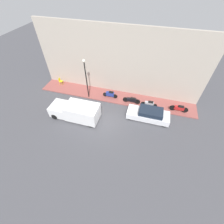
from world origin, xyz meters
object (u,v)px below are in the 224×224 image
object	(u,v)px
motorcycle_red	(179,108)
scooter_silver	(149,104)
parked_car	(149,114)
motorcycle_black	(132,100)
streetlamp	(86,74)
delivery_van	(76,111)
motorcycle_blue	(110,94)
cafe_chair	(60,81)

from	to	relation	value
motorcycle_red	scooter_silver	world-z (taller)	scooter_silver
parked_car	motorcycle_black	bearing A→B (deg)	49.47
motorcycle_black	streetlamp	world-z (taller)	streetlamp
delivery_van	motorcycle_red	bearing A→B (deg)	-70.18
parked_car	motorcycle_red	xyz separation A→B (m)	(1.85, -3.10, -0.05)
delivery_van	streetlamp	xyz separation A→B (m)	(3.41, -0.01, 2.36)
motorcycle_blue	streetlamp	xyz separation A→B (m)	(-0.63, 2.55, 2.71)
motorcycle_black	motorcycle_red	bearing A→B (deg)	-89.68
delivery_van	motorcycle_black	xyz separation A→B (m)	(3.74, -5.23, -0.38)
delivery_van	motorcycle_black	distance (m)	6.44
motorcycle_blue	cafe_chair	world-z (taller)	cafe_chair
parked_car	motorcycle_black	size ratio (longest dim) A/B	2.15
scooter_silver	motorcycle_black	bearing A→B (deg)	85.87
motorcycle_red	cafe_chair	xyz separation A→B (m)	(1.06, 15.02, 0.10)
parked_car	cafe_chair	xyz separation A→B (m)	(2.91, 11.91, 0.05)
motorcycle_red	cafe_chair	size ratio (longest dim) A/B	2.09
delivery_van	cafe_chair	size ratio (longest dim) A/B	5.55
motorcycle_blue	motorcycle_black	bearing A→B (deg)	-96.32
parked_car	motorcycle_blue	world-z (taller)	parked_car
motorcycle_blue	scooter_silver	distance (m)	4.72
cafe_chair	motorcycle_red	bearing A→B (deg)	-94.04
motorcycle_black	motorcycle_blue	bearing A→B (deg)	83.68
motorcycle_black	motorcycle_blue	xyz separation A→B (m)	(0.30, 2.67, 0.03)
motorcycle_black	streetlamp	xyz separation A→B (m)	(-0.34, 5.22, 2.74)
parked_car	scooter_silver	size ratio (longest dim) A/B	2.38
motorcycle_black	motorcycle_blue	size ratio (longest dim) A/B	1.12
motorcycle_black	motorcycle_red	distance (m)	5.24
streetlamp	cafe_chair	distance (m)	5.45
parked_car	delivery_van	size ratio (longest dim) A/B	0.85
scooter_silver	motorcycle_red	bearing A→B (deg)	-86.87
parked_car	scooter_silver	bearing A→B (deg)	3.56
motorcycle_red	streetlamp	xyz separation A→B (m)	(-0.37, 10.46, 2.72)
motorcycle_red	streetlamp	size ratio (longest dim) A/B	0.40
motorcycle_blue	streetlamp	size ratio (longest dim) A/B	0.37
motorcycle_black	motorcycle_blue	world-z (taller)	motorcycle_blue
motorcycle_black	cafe_chair	distance (m)	9.84
parked_car	cafe_chair	size ratio (longest dim) A/B	4.69
motorcycle_black	scooter_silver	xyz separation A→B (m)	(-0.15, -2.03, 0.02)
motorcycle_blue	streetlamp	bearing A→B (deg)	103.95
delivery_van	motorcycle_red	xyz separation A→B (m)	(3.77, -10.47, -0.35)
motorcycle_black	motorcycle_red	size ratio (longest dim) A/B	1.04
streetlamp	cafe_chair	bearing A→B (deg)	72.63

